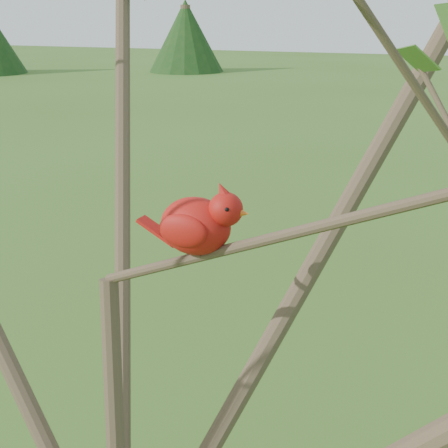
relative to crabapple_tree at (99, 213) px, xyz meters
name	(u,v)px	position (x,y,z in m)	size (l,w,h in m)	color
crabapple_tree	(99,213)	(0.00, 0.00, 0.00)	(2.35, 2.05, 2.95)	#413123
cardinal	(199,224)	(0.11, 0.11, -0.04)	(0.20, 0.10, 0.14)	red
distant_trees	(337,38)	(-5.07, 24.03, -0.63)	(42.66, 11.22, 3.14)	#413123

